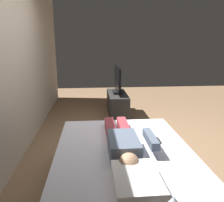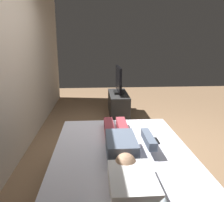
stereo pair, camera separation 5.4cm
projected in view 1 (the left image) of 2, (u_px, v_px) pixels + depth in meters
ground_plane at (128, 150)px, 3.54m from camera, size 10.00×10.00×0.00m
back_wall at (20, 56)px, 3.44m from camera, size 6.40×0.10×2.80m
bed at (124, 174)px, 2.41m from camera, size 1.94×1.45×0.54m
pillow at (137, 182)px, 1.70m from camera, size 0.48×0.34×0.12m
person at (123, 141)px, 2.35m from camera, size 1.26×0.46×0.18m
remote at (158, 140)px, 2.55m from camera, size 0.15×0.04×0.02m
tv_stand at (117, 104)px, 5.18m from camera, size 1.10×0.40×0.50m
tv at (118, 81)px, 5.05m from camera, size 0.88×0.20×0.59m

